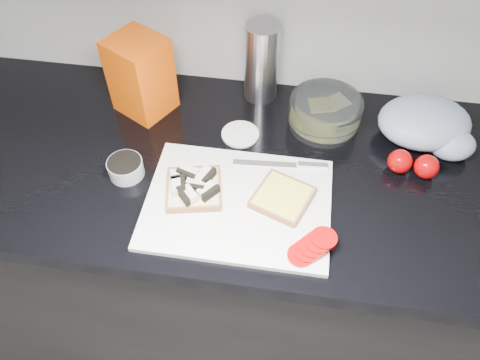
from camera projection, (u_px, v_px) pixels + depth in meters
The scene contains 14 objects.
base_cabinet at pixel (274, 266), 1.46m from camera, with size 3.50×0.60×0.86m, color black.
countertop at pixel (285, 172), 1.11m from camera, with size 3.50×0.64×0.04m, color black.
cutting_board at pixel (238, 203), 1.02m from camera, with size 0.40×0.30×0.01m, color white.
bread_left at pixel (193, 187), 1.02m from camera, with size 0.15×0.15×0.04m.
bread_right at pixel (282, 197), 1.01m from camera, with size 0.15×0.15×0.02m.
tomato_slices at pixel (312, 247), 0.93m from camera, with size 0.11×0.10×0.02m.
knife at pixel (292, 165), 1.08m from camera, with size 0.22×0.03×0.01m.
seed_tub at pixel (125, 167), 1.06m from camera, with size 0.08×0.08×0.04m.
tub_lid at pixel (240, 134), 1.16m from camera, with size 0.09×0.09×0.01m, color white.
glass_bowl at pixel (325, 113), 1.16m from camera, with size 0.18×0.18×0.07m.
bread_bag at pixel (141, 76), 1.15m from camera, with size 0.13×0.12×0.20m, color #F43E04.
steel_canister at pixel (262, 62), 1.18m from camera, with size 0.09×0.09×0.21m, color #A2A2A6.
grocery_bag at pixel (428, 125), 1.12m from camera, with size 0.25×0.21×0.10m.
whole_tomatoes at pixel (413, 164), 1.06m from camera, with size 0.11×0.06×0.06m.
Camera 1 is at (0.01, 0.46, 1.72)m, focal length 35.00 mm.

